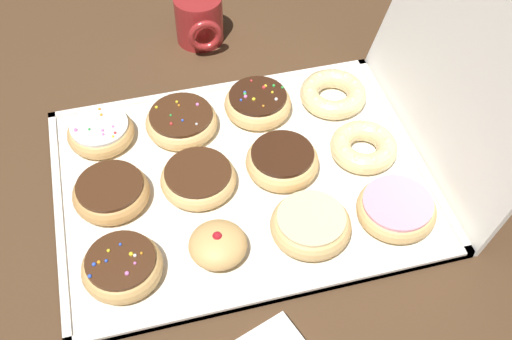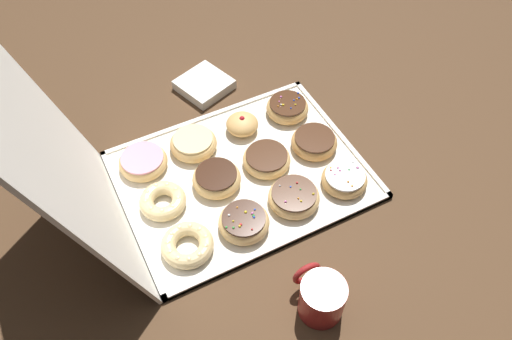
# 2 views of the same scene
# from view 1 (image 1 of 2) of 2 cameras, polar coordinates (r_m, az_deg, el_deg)

# --- Properties ---
(ground_plane) EXTENTS (3.00, 3.00, 0.00)m
(ground_plane) POSITION_cam_1_polar(r_m,az_deg,el_deg) (1.00, -1.27, -1.08)
(ground_plane) COLOR #4C331E
(donut_box) EXTENTS (0.44, 0.57, 0.01)m
(donut_box) POSITION_cam_1_polar(r_m,az_deg,el_deg) (1.00, -1.28, -0.88)
(donut_box) COLOR silver
(donut_box) RESTS_ON ground
(box_lid_open) EXTENTS (0.44, 0.15, 0.53)m
(box_lid_open) POSITION_cam_1_polar(r_m,az_deg,el_deg) (0.95, 20.71, 13.68)
(box_lid_open) COLOR silver
(box_lid_open) RESTS_ON ground
(sprinkle_donut_0) EXTENTS (0.11, 0.11, 0.04)m
(sprinkle_donut_0) POSITION_cam_1_polar(r_m,az_deg,el_deg) (1.07, -13.67, 3.33)
(sprinkle_donut_0) COLOR tan
(sprinkle_donut_0) RESTS_ON donut_box
(chocolate_frosted_donut_1) EXTENTS (0.12, 0.12, 0.04)m
(chocolate_frosted_donut_1) POSITION_cam_1_polar(r_m,az_deg,el_deg) (0.98, -12.79, -1.94)
(chocolate_frosted_donut_1) COLOR tan
(chocolate_frosted_donut_1) RESTS_ON donut_box
(sprinkle_donut_2) EXTENTS (0.11, 0.11, 0.04)m
(sprinkle_donut_2) POSITION_cam_1_polar(r_m,az_deg,el_deg) (0.89, -11.84, -8.42)
(sprinkle_donut_2) COLOR tan
(sprinkle_donut_2) RESTS_ON donut_box
(sprinkle_donut_3) EXTENTS (0.12, 0.12, 0.04)m
(sprinkle_donut_3) POSITION_cam_1_polar(r_m,az_deg,el_deg) (1.06, -6.65, 4.33)
(sprinkle_donut_3) COLOR #E5B770
(sprinkle_donut_3) RESTS_ON donut_box
(chocolate_frosted_donut_4) EXTENTS (0.12, 0.12, 0.04)m
(chocolate_frosted_donut_4) POSITION_cam_1_polar(r_m,az_deg,el_deg) (0.97, -5.14, -0.81)
(chocolate_frosted_donut_4) COLOR #E5B770
(chocolate_frosted_donut_4) RESTS_ON donut_box
(jelly_filled_donut_5) EXTENTS (0.08, 0.08, 0.05)m
(jelly_filled_donut_5) POSITION_cam_1_polar(r_m,az_deg,el_deg) (0.90, -3.41, -6.66)
(jelly_filled_donut_5) COLOR tan
(jelly_filled_donut_5) RESTS_ON donut_box
(sprinkle_donut_6) EXTENTS (0.11, 0.11, 0.04)m
(sprinkle_donut_6) POSITION_cam_1_polar(r_m,az_deg,el_deg) (1.08, 0.16, 5.98)
(sprinkle_donut_6) COLOR #E5B770
(sprinkle_donut_6) RESTS_ON donut_box
(chocolate_frosted_donut_7) EXTENTS (0.11, 0.11, 0.04)m
(chocolate_frosted_donut_7) POSITION_cam_1_polar(r_m,az_deg,el_deg) (0.99, 2.35, 0.81)
(chocolate_frosted_donut_7) COLOR #E5B770
(chocolate_frosted_donut_7) RESTS_ON donut_box
(glazed_ring_donut_8) EXTENTS (0.12, 0.12, 0.04)m
(glazed_ring_donut_8) POSITION_cam_1_polar(r_m,az_deg,el_deg) (0.92, 4.90, -4.88)
(glazed_ring_donut_8) COLOR #E5B770
(glazed_ring_donut_8) RESTS_ON donut_box
(cruller_donut_9) EXTENTS (0.11, 0.11, 0.03)m
(cruller_donut_9) POSITION_cam_1_polar(r_m,az_deg,el_deg) (1.11, 6.88, 6.79)
(cruller_donut_9) COLOR #EACC8C
(cruller_donut_9) RESTS_ON donut_box
(cruller_donut_10) EXTENTS (0.11, 0.11, 0.04)m
(cruller_donut_10) POSITION_cam_1_polar(r_m,az_deg,el_deg) (1.03, 9.61, 2.01)
(cruller_donut_10) COLOR #EACC8C
(cruller_donut_10) RESTS_ON donut_box
(pink_frosted_donut_11) EXTENTS (0.12, 0.12, 0.04)m
(pink_frosted_donut_11) POSITION_cam_1_polar(r_m,az_deg,el_deg) (0.96, 12.40, -3.39)
(pink_frosted_donut_11) COLOR #E5B770
(pink_frosted_donut_11) RESTS_ON donut_box
(coffee_mug) EXTENTS (0.11, 0.09, 0.09)m
(coffee_mug) POSITION_cam_1_polar(r_m,az_deg,el_deg) (1.24, -5.07, 13.26)
(coffee_mug) COLOR maroon
(coffee_mug) RESTS_ON ground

